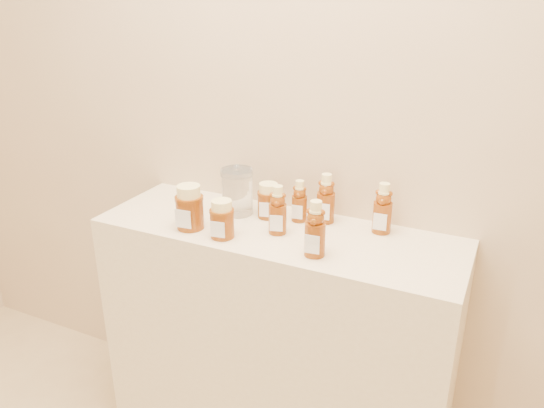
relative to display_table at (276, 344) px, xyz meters
The scene contains 11 objects.
wall_back 0.92m from the display_table, 90.00° to the left, with size 3.50×0.02×2.70m, color tan.
display_table is the anchor object (origin of this frame).
bear_bottle_back_left 0.54m from the display_table, 69.27° to the left, with size 0.05×0.05×0.16m, color #692B08, non-canonical shape.
bear_bottle_back_mid 0.57m from the display_table, 46.98° to the left, with size 0.06×0.06×0.19m, color #692B08, non-canonical shape.
bear_bottle_back_right 0.64m from the display_table, 22.54° to the left, with size 0.06×0.06×0.19m, color #692B08, non-canonical shape.
bear_bottle_front_left 0.54m from the display_table, 56.69° to the right, with size 0.06×0.06×0.18m, color #692B08, non-canonical shape.
bear_bottle_front_right 0.58m from the display_table, 32.55° to the right, with size 0.07×0.07×0.19m, color #692B08, non-canonical shape.
honey_jar_left 0.59m from the display_table, 157.45° to the right, with size 0.09×0.09×0.15m, color #692B08, non-canonical shape.
honey_jar_back 0.52m from the display_table, 129.82° to the left, with size 0.08×0.08×0.12m, color #692B08, non-canonical shape.
honey_jar_front 0.54m from the display_table, 136.98° to the right, with size 0.08×0.08×0.12m, color #692B08, non-canonical shape.
glass_canister 0.57m from the display_table, 159.72° to the left, with size 0.11×0.11×0.17m, color white, non-canonical shape.
Camera 1 is at (0.66, 0.14, 1.62)m, focal length 35.00 mm.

